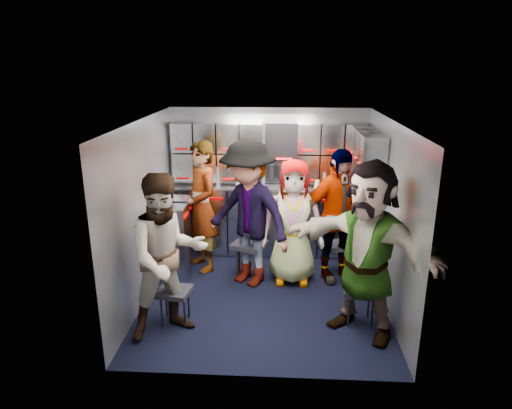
# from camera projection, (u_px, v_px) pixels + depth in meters

# --- Properties ---
(floor) EXTENTS (3.00, 3.00, 0.00)m
(floor) POSITION_uv_depth(u_px,v_px,m) (264.00, 295.00, 5.55)
(floor) COLOR black
(floor) RESTS_ON ground
(wall_back) EXTENTS (2.80, 0.04, 2.10)m
(wall_back) POSITION_uv_depth(u_px,v_px,m) (269.00, 181.00, 6.66)
(wall_back) COLOR gray
(wall_back) RESTS_ON ground
(wall_left) EXTENTS (0.04, 3.00, 2.10)m
(wall_left) POSITION_uv_depth(u_px,v_px,m) (145.00, 211.00, 5.31)
(wall_left) COLOR gray
(wall_left) RESTS_ON ground
(wall_right) EXTENTS (0.04, 3.00, 2.10)m
(wall_right) POSITION_uv_depth(u_px,v_px,m) (388.00, 216.00, 5.15)
(wall_right) COLOR gray
(wall_right) RESTS_ON ground
(ceiling) EXTENTS (2.80, 3.00, 0.02)m
(ceiling) POSITION_uv_depth(u_px,v_px,m) (265.00, 121.00, 4.91)
(ceiling) COLOR silver
(ceiling) RESTS_ON wall_back
(cart_bank_back) EXTENTS (2.68, 0.38, 0.99)m
(cart_bank_back) POSITION_uv_depth(u_px,v_px,m) (268.00, 221.00, 6.63)
(cart_bank_back) COLOR #91969F
(cart_bank_back) RESTS_ON ground
(cart_bank_left) EXTENTS (0.38, 0.76, 0.99)m
(cart_bank_left) POSITION_uv_depth(u_px,v_px,m) (176.00, 238.00, 6.00)
(cart_bank_left) COLOR #91969F
(cart_bank_left) RESTS_ON ground
(counter) EXTENTS (2.68, 0.42, 0.03)m
(counter) POSITION_uv_depth(u_px,v_px,m) (268.00, 187.00, 6.47)
(counter) COLOR silver
(counter) RESTS_ON cart_bank_back
(locker_bank_back) EXTENTS (2.68, 0.28, 0.82)m
(locker_bank_back) POSITION_uv_depth(u_px,v_px,m) (269.00, 153.00, 6.38)
(locker_bank_back) COLOR #91969F
(locker_bank_back) RESTS_ON wall_back
(locker_bank_right) EXTENTS (0.28, 1.00, 0.82)m
(locker_bank_right) POSITION_uv_depth(u_px,v_px,m) (367.00, 164.00, 5.70)
(locker_bank_right) COLOR #91969F
(locker_bank_right) RESTS_ON wall_right
(right_cabinet) EXTENTS (0.28, 1.20, 1.00)m
(right_cabinet) POSITION_uv_depth(u_px,v_px,m) (363.00, 241.00, 5.90)
(right_cabinet) COLOR #91969F
(right_cabinet) RESTS_ON ground
(coffee_niche) EXTENTS (0.46, 0.16, 0.84)m
(coffee_niche) POSITION_uv_depth(u_px,v_px,m) (281.00, 154.00, 6.44)
(coffee_niche) COLOR black
(coffee_niche) RESTS_ON wall_back
(red_latch_strip) EXTENTS (2.60, 0.02, 0.03)m
(red_latch_strip) POSITION_uv_depth(u_px,v_px,m) (268.00, 200.00, 6.32)
(red_latch_strip) COLOR #AB0000
(red_latch_strip) RESTS_ON cart_bank_back
(jump_seat_near_left) EXTENTS (0.38, 0.37, 0.40)m
(jump_seat_near_left) POSITION_uv_depth(u_px,v_px,m) (174.00, 293.00, 4.87)
(jump_seat_near_left) COLOR black
(jump_seat_near_left) RESTS_ON ground
(jump_seat_mid_left) EXTENTS (0.51, 0.50, 0.47)m
(jump_seat_mid_left) POSITION_uv_depth(u_px,v_px,m) (249.00, 246.00, 5.93)
(jump_seat_mid_left) COLOR black
(jump_seat_mid_left) RESTS_ON ground
(jump_seat_center) EXTENTS (0.42, 0.41, 0.41)m
(jump_seat_center) POSITION_uv_depth(u_px,v_px,m) (292.00, 249.00, 5.99)
(jump_seat_center) COLOR black
(jump_seat_center) RESTS_ON ground
(jump_seat_mid_right) EXTENTS (0.40, 0.39, 0.41)m
(jump_seat_mid_right) POSITION_uv_depth(u_px,v_px,m) (333.00, 247.00, 6.05)
(jump_seat_mid_right) COLOR black
(jump_seat_mid_right) RESTS_ON ground
(jump_seat_near_right) EXTENTS (0.38, 0.37, 0.40)m
(jump_seat_near_right) POSITION_uv_depth(u_px,v_px,m) (360.00, 293.00, 4.88)
(jump_seat_near_right) COLOR black
(jump_seat_near_right) RESTS_ON ground
(attendant_standing) EXTENTS (0.70, 0.76, 1.75)m
(attendant_standing) POSITION_uv_depth(u_px,v_px,m) (202.00, 207.00, 6.03)
(attendant_standing) COLOR black
(attendant_standing) RESTS_ON ground
(attendant_arc_a) EXTENTS (1.05, 0.98, 1.72)m
(attendant_arc_a) POSITION_uv_depth(u_px,v_px,m) (168.00, 257.00, 4.55)
(attendant_arc_a) COLOR black
(attendant_arc_a) RESTS_ON ground
(attendant_arc_b) EXTENTS (1.37, 1.23, 1.84)m
(attendant_arc_b) POSITION_uv_depth(u_px,v_px,m) (248.00, 214.00, 5.60)
(attendant_arc_b) COLOR black
(attendant_arc_b) RESTS_ON ground
(attendant_arc_c) EXTENTS (0.78, 0.51, 1.60)m
(attendant_arc_c) POSITION_uv_depth(u_px,v_px,m) (293.00, 222.00, 5.69)
(attendant_arc_c) COLOR black
(attendant_arc_c) RESTS_ON ground
(attendant_arc_d) EXTENTS (1.09, 0.75, 1.72)m
(attendant_arc_d) POSITION_uv_depth(u_px,v_px,m) (337.00, 216.00, 5.73)
(attendant_arc_d) COLOR black
(attendant_arc_d) RESTS_ON ground
(attendant_arc_e) EXTENTS (1.69, 1.47, 1.84)m
(attendant_arc_e) POSITION_uv_depth(u_px,v_px,m) (367.00, 250.00, 4.54)
(attendant_arc_e) COLOR black
(attendant_arc_e) RESTS_ON ground
(bottle_left) EXTENTS (0.06, 0.06, 0.25)m
(bottle_left) POSITION_uv_depth(u_px,v_px,m) (199.00, 177.00, 6.43)
(bottle_left) COLOR white
(bottle_left) RESTS_ON counter
(bottle_mid) EXTENTS (0.07, 0.07, 0.26)m
(bottle_mid) POSITION_uv_depth(u_px,v_px,m) (218.00, 177.00, 6.42)
(bottle_mid) COLOR white
(bottle_mid) RESTS_ON counter
(bottle_right) EXTENTS (0.07, 0.07, 0.22)m
(bottle_right) POSITION_uv_depth(u_px,v_px,m) (324.00, 180.00, 6.34)
(bottle_right) COLOR white
(bottle_right) RESTS_ON counter
(cup_left) EXTENTS (0.08, 0.08, 0.09)m
(cup_left) POSITION_uv_depth(u_px,v_px,m) (239.00, 183.00, 6.42)
(cup_left) COLOR #CAB38E
(cup_left) RESTS_ON counter
(cup_right) EXTENTS (0.07, 0.07, 0.11)m
(cup_right) POSITION_uv_depth(u_px,v_px,m) (317.00, 184.00, 6.35)
(cup_right) COLOR #CAB38E
(cup_right) RESTS_ON counter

